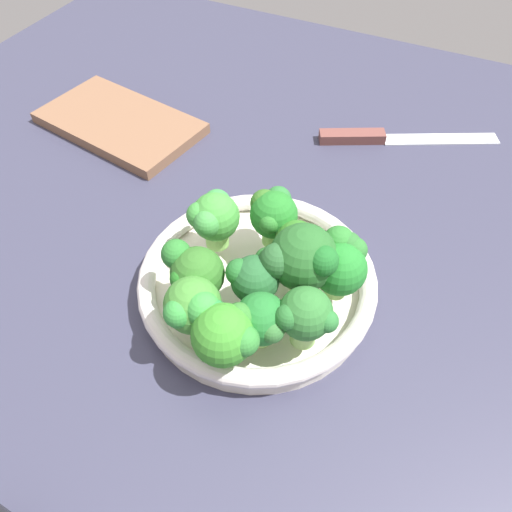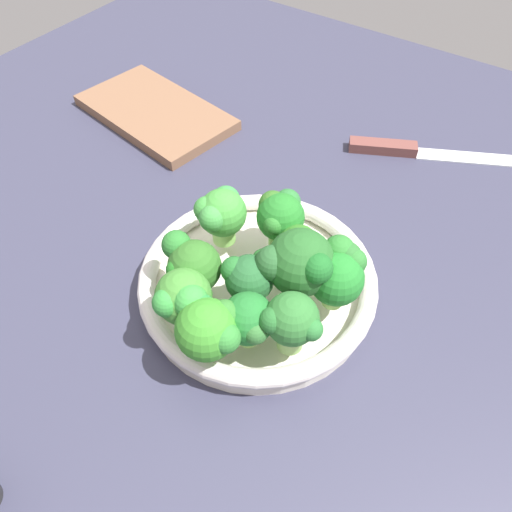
{
  "view_description": "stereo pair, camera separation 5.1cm",
  "coord_description": "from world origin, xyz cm",
  "px_view_note": "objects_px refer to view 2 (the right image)",
  "views": [
    {
      "loc": [
        18.71,
        -30.55,
        45.32
      ],
      "look_at": [
        3.96,
        -0.34,
        6.5
      ],
      "focal_mm": 35.36,
      "sensor_mm": 36.0,
      "label": 1
    },
    {
      "loc": [
        23.13,
        -27.96,
        45.32
      ],
      "look_at": [
        3.96,
        -0.34,
        6.5
      ],
      "focal_mm": 35.36,
      "sensor_mm": 36.0,
      "label": 2
    }
  ],
  "objects_px": {
    "broccoli_floret_0": "(280,215)",
    "knife": "(416,151)",
    "broccoli_floret_3": "(291,321)",
    "broccoli_floret_1": "(250,277)",
    "broccoli_floret_2": "(339,272)",
    "bowl": "(256,284)",
    "broccoli_floret_9": "(296,266)",
    "broccoli_floret_4": "(244,319)",
    "broccoli_floret_6": "(300,248)",
    "broccoli_floret_10": "(189,263)",
    "cutting_board": "(155,112)",
    "broccoli_floret_8": "(207,328)",
    "broccoli_floret_7": "(221,213)",
    "broccoli_floret_5": "(183,299)"
  },
  "relations": [
    {
      "from": "broccoli_floret_5",
      "to": "broccoli_floret_7",
      "type": "distance_m",
      "value": 0.11
    },
    {
      "from": "broccoli_floret_3",
      "to": "broccoli_floret_1",
      "type": "bearing_deg",
      "value": 158.8
    },
    {
      "from": "bowl",
      "to": "broccoli_floret_9",
      "type": "relative_size",
      "value": 3.11
    },
    {
      "from": "broccoli_floret_10",
      "to": "knife",
      "type": "xyz_separation_m",
      "value": [
        0.09,
        0.39,
        -0.07
      ]
    },
    {
      "from": "broccoli_floret_4",
      "to": "broccoli_floret_5",
      "type": "distance_m",
      "value": 0.06
    },
    {
      "from": "broccoli_floret_7",
      "to": "knife",
      "type": "distance_m",
      "value": 0.34
    },
    {
      "from": "broccoli_floret_2",
      "to": "cutting_board",
      "type": "relative_size",
      "value": 0.28
    },
    {
      "from": "broccoli_floret_8",
      "to": "broccoli_floret_10",
      "type": "xyz_separation_m",
      "value": [
        -0.06,
        0.05,
        -0.0
      ]
    },
    {
      "from": "broccoli_floret_3",
      "to": "broccoli_floret_7",
      "type": "relative_size",
      "value": 1.01
    },
    {
      "from": "broccoli_floret_8",
      "to": "broccoli_floret_9",
      "type": "xyz_separation_m",
      "value": [
        0.03,
        0.1,
        0.01
      ]
    },
    {
      "from": "broccoli_floret_3",
      "to": "broccoli_floret_9",
      "type": "xyz_separation_m",
      "value": [
        -0.03,
        0.05,
        0.01
      ]
    },
    {
      "from": "bowl",
      "to": "broccoli_floret_1",
      "type": "distance_m",
      "value": 0.06
    },
    {
      "from": "broccoli_floret_4",
      "to": "broccoli_floret_6",
      "type": "height_order",
      "value": "broccoli_floret_4"
    },
    {
      "from": "broccoli_floret_2",
      "to": "broccoli_floret_1",
      "type": "bearing_deg",
      "value": -144.09
    },
    {
      "from": "broccoli_floret_0",
      "to": "broccoli_floret_8",
      "type": "relative_size",
      "value": 1.0
    },
    {
      "from": "broccoli_floret_5",
      "to": "broccoli_floret_9",
      "type": "relative_size",
      "value": 0.77
    },
    {
      "from": "broccoli_floret_0",
      "to": "broccoli_floret_5",
      "type": "height_order",
      "value": "broccoli_floret_0"
    },
    {
      "from": "broccoli_floret_3",
      "to": "broccoli_floret_5",
      "type": "height_order",
      "value": "broccoli_floret_3"
    },
    {
      "from": "knife",
      "to": "broccoli_floret_6",
      "type": "bearing_deg",
      "value": -92.35
    },
    {
      "from": "broccoli_floret_1",
      "to": "broccoli_floret_4",
      "type": "relative_size",
      "value": 1.0
    },
    {
      "from": "broccoli_floret_10",
      "to": "cutting_board",
      "type": "xyz_separation_m",
      "value": [
        -0.28,
        0.24,
        -0.06
      ]
    },
    {
      "from": "broccoli_floret_8",
      "to": "broccoli_floret_10",
      "type": "height_order",
      "value": "broccoli_floret_8"
    },
    {
      "from": "broccoli_floret_1",
      "to": "broccoli_floret_3",
      "type": "bearing_deg",
      "value": -21.2
    },
    {
      "from": "broccoli_floret_2",
      "to": "broccoli_floret_7",
      "type": "distance_m",
      "value": 0.14
    },
    {
      "from": "broccoli_floret_3",
      "to": "broccoli_floret_10",
      "type": "bearing_deg",
      "value": 178.4
    },
    {
      "from": "broccoli_floret_0",
      "to": "cutting_board",
      "type": "distance_m",
      "value": 0.36
    },
    {
      "from": "broccoli_floret_4",
      "to": "broccoli_floret_8",
      "type": "height_order",
      "value": "broccoli_floret_8"
    },
    {
      "from": "broccoli_floret_7",
      "to": "broccoli_floret_9",
      "type": "bearing_deg",
      "value": -12.22
    },
    {
      "from": "broccoli_floret_6",
      "to": "knife",
      "type": "distance_m",
      "value": 0.31
    },
    {
      "from": "bowl",
      "to": "broccoli_floret_7",
      "type": "relative_size",
      "value": 3.81
    },
    {
      "from": "broccoli_floret_9",
      "to": "broccoli_floret_10",
      "type": "distance_m",
      "value": 0.11
    },
    {
      "from": "broccoli_floret_4",
      "to": "broccoli_floret_9",
      "type": "xyz_separation_m",
      "value": [
        0.01,
        0.07,
        0.01
      ]
    },
    {
      "from": "bowl",
      "to": "cutting_board",
      "type": "bearing_deg",
      "value": 149.18
    },
    {
      "from": "cutting_board",
      "to": "broccoli_floret_6",
      "type": "bearing_deg",
      "value": -24.44
    },
    {
      "from": "broccoli_floret_6",
      "to": "broccoli_floret_4",
      "type": "bearing_deg",
      "value": -87.53
    },
    {
      "from": "bowl",
      "to": "broccoli_floret_9",
      "type": "distance_m",
      "value": 0.08
    },
    {
      "from": "broccoli_floret_5",
      "to": "broccoli_floret_1",
      "type": "bearing_deg",
      "value": 58.94
    },
    {
      "from": "broccoli_floret_2",
      "to": "broccoli_floret_5",
      "type": "relative_size",
      "value": 1.06
    },
    {
      "from": "broccoli_floret_6",
      "to": "broccoli_floret_8",
      "type": "relative_size",
      "value": 0.83
    },
    {
      "from": "broccoli_floret_10",
      "to": "bowl",
      "type": "bearing_deg",
      "value": 46.88
    },
    {
      "from": "broccoli_floret_3",
      "to": "broccoli_floret_7",
      "type": "xyz_separation_m",
      "value": [
        -0.14,
        0.07,
        0.0
      ]
    },
    {
      "from": "broccoli_floret_8",
      "to": "broccoli_floret_5",
      "type": "bearing_deg",
      "value": 161.4
    },
    {
      "from": "bowl",
      "to": "broccoli_floret_5",
      "type": "bearing_deg",
      "value": -103.86
    },
    {
      "from": "broccoli_floret_1",
      "to": "broccoli_floret_3",
      "type": "relative_size",
      "value": 0.87
    },
    {
      "from": "broccoli_floret_7",
      "to": "broccoli_floret_9",
      "type": "xyz_separation_m",
      "value": [
        0.11,
        -0.02,
        0.01
      ]
    },
    {
      "from": "broccoli_floret_1",
      "to": "bowl",
      "type": "bearing_deg",
      "value": 114.53
    },
    {
      "from": "broccoli_floret_6",
      "to": "broccoli_floret_3",
      "type": "bearing_deg",
      "value": -63.45
    },
    {
      "from": "broccoli_floret_0",
      "to": "knife",
      "type": "height_order",
      "value": "broccoli_floret_0"
    },
    {
      "from": "broccoli_floret_2",
      "to": "broccoli_floret_7",
      "type": "height_order",
      "value": "same"
    },
    {
      "from": "bowl",
      "to": "knife",
      "type": "xyz_separation_m",
      "value": [
        0.05,
        0.34,
        -0.01
      ]
    }
  ]
}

